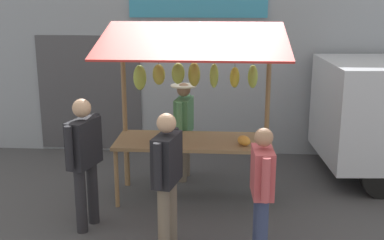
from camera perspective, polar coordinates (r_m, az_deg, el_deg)
The scene contains 7 objects.
ground_plane at distance 7.33m, azimuth 0.16°, elevation -8.88°, with size 40.00×40.00×0.00m, color #424244.
street_backdrop at distance 8.99m, azimuth 0.82°, elevation 6.85°, with size 9.00×0.30×3.40m.
market_stall at distance 6.91m, azimuth 0.08°, elevation 3.21°, with size 2.50×1.46×2.50m.
vendor_with_sunhat at distance 7.75m, azimuth -0.95°, elevation -0.43°, with size 0.40×0.67×1.56m.
shopper_in_grey_tee at distance 5.65m, azimuth -2.89°, elevation -6.00°, with size 0.32×0.68×1.63m.
shopper_with_ponytail at distance 5.54m, azimuth 8.06°, elevation -7.44°, with size 0.24×0.66×1.52m.
shopper_in_striped_shirt at distance 6.25m, azimuth -12.29°, elevation -3.91°, with size 0.35×0.69×1.68m.
Camera 1 is at (-0.44, 6.70, 2.95)m, focal length 46.28 mm.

